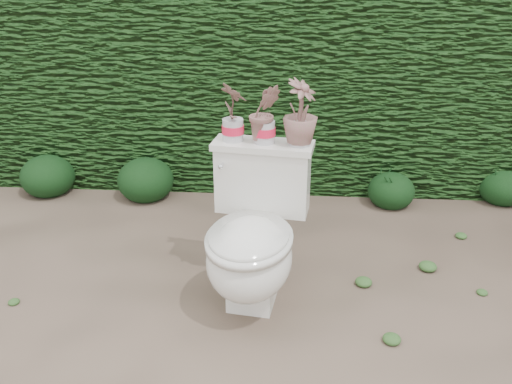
# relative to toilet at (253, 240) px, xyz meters

# --- Properties ---
(ground) EXTENTS (60.00, 60.00, 0.00)m
(ground) POSITION_rel_toilet_xyz_m (0.01, 0.20, -0.36)
(ground) COLOR #796553
(ground) RESTS_ON ground
(hedge) EXTENTS (8.00, 1.00, 1.60)m
(hedge) POSITION_rel_toilet_xyz_m (0.01, 1.80, 0.44)
(hedge) COLOR #25531B
(hedge) RESTS_ON ground
(toilet) EXTENTS (0.55, 0.73, 0.78)m
(toilet) POSITION_rel_toilet_xyz_m (0.00, 0.00, 0.00)
(toilet) COLOR silver
(toilet) RESTS_ON ground
(potted_plant_left) EXTENTS (0.18, 0.18, 0.28)m
(potted_plant_left) POSITION_rel_toilet_xyz_m (-0.12, 0.26, 0.56)
(potted_plant_left) COLOR #327424
(potted_plant_left) RESTS_ON toilet
(potted_plant_center) EXTENTS (0.18, 0.15, 0.28)m
(potted_plant_center) POSITION_rel_toilet_xyz_m (0.04, 0.24, 0.56)
(potted_plant_center) COLOR #327424
(potted_plant_center) RESTS_ON toilet
(potted_plant_right) EXTENTS (0.23, 0.23, 0.31)m
(potted_plant_right) POSITION_rel_toilet_xyz_m (0.21, 0.21, 0.57)
(potted_plant_right) COLOR #327424
(potted_plant_right) RESTS_ON toilet
(liriope_clump_1) EXTENTS (0.39, 0.39, 0.31)m
(liriope_clump_1) POSITION_rel_toilet_xyz_m (-1.59, 1.24, -0.20)
(liriope_clump_1) COLOR #143713
(liriope_clump_1) RESTS_ON ground
(liriope_clump_2) EXTENTS (0.40, 0.40, 0.32)m
(liriope_clump_2) POSITION_rel_toilet_xyz_m (-0.86, 1.21, -0.20)
(liriope_clump_2) COLOR #143713
(liriope_clump_2) RESTS_ON ground
(liriope_clump_3) EXTENTS (0.37, 0.37, 0.30)m
(liriope_clump_3) POSITION_rel_toilet_xyz_m (-0.03, 1.25, -0.21)
(liriope_clump_3) COLOR #143713
(liriope_clump_3) RESTS_ON ground
(liriope_clump_4) EXTENTS (0.32, 0.32, 0.26)m
(liriope_clump_4) POSITION_rel_toilet_xyz_m (0.88, 1.20, -0.23)
(liriope_clump_4) COLOR #143713
(liriope_clump_4) RESTS_ON ground
(liriope_clump_5) EXTENTS (0.33, 0.33, 0.26)m
(liriope_clump_5) POSITION_rel_toilet_xyz_m (1.68, 1.31, -0.22)
(liriope_clump_5) COLOR #143713
(liriope_clump_5) RESTS_ON ground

